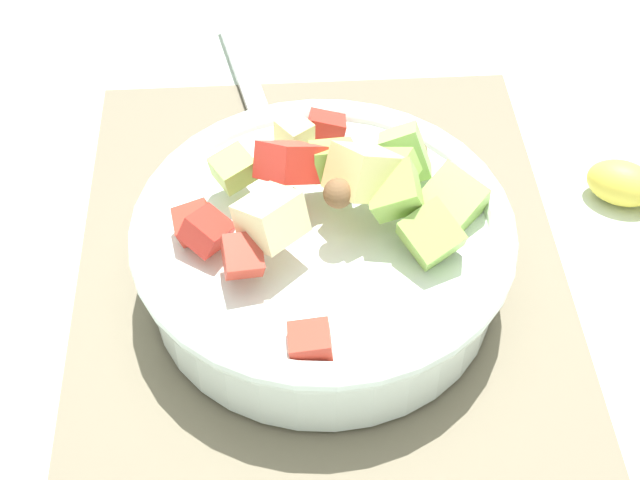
% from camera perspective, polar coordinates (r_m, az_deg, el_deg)
% --- Properties ---
extents(ground_plane, '(2.40, 2.40, 0.00)m').
position_cam_1_polar(ground_plane, '(0.69, 0.10, -2.20)').
color(ground_plane, silver).
extents(placemat, '(0.45, 0.36, 0.01)m').
position_cam_1_polar(placemat, '(0.69, 0.10, -2.04)').
color(placemat, '#756B56').
rests_on(placemat, ground_plane).
extents(salad_bowl, '(0.26, 0.26, 0.13)m').
position_cam_1_polar(salad_bowl, '(0.65, 0.09, -0.39)').
color(salad_bowl, white).
rests_on(salad_bowl, placemat).
extents(serving_spoon, '(0.19, 0.06, 0.01)m').
position_cam_1_polar(serving_spoon, '(0.82, -3.94, 8.43)').
color(serving_spoon, '#B7B7BC').
rests_on(serving_spoon, placemat).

